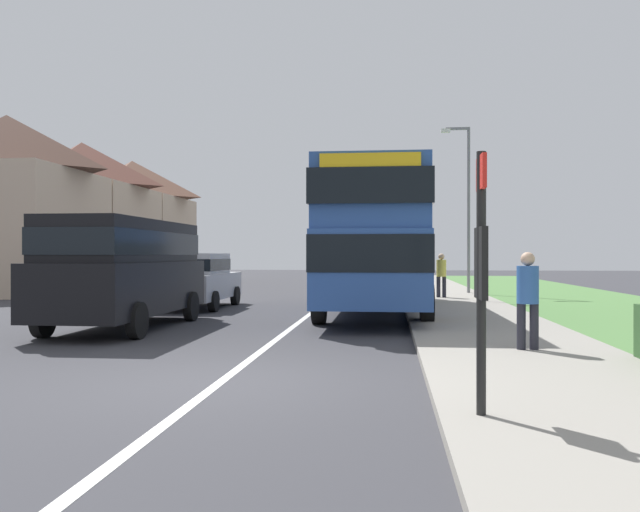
{
  "coord_description": "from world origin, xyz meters",
  "views": [
    {
      "loc": [
        2.13,
        -8.06,
        1.63
      ],
      "look_at": [
        0.71,
        5.4,
        1.6
      ],
      "focal_mm": 36.29,
      "sensor_mm": 36.0,
      "label": 1
    }
  ],
  "objects": [
    {
      "name": "parked_van_black",
      "position": [
        -3.63,
        5.63,
        1.4
      ],
      "size": [
        2.11,
        5.53,
        2.38
      ],
      "color": "black",
      "rests_on": "ground_plane"
    },
    {
      "name": "parked_car_silver",
      "position": [
        -3.66,
        11.07,
        0.91
      ],
      "size": [
        1.94,
        4.23,
        1.66
      ],
      "color": "#B7B7BC",
      "rests_on": "ground_plane"
    },
    {
      "name": "house_terrace_far_side",
      "position": [
        -13.6,
        23.77,
        3.71
      ],
      "size": [
        6.23,
        19.66,
        7.42
      ],
      "color": "#C1A88E",
      "rests_on": "ground_plane"
    },
    {
      "name": "ground_plane",
      "position": [
        0.0,
        0.0,
        0.0
      ],
      "size": [
        120.0,
        120.0,
        0.0
      ],
      "primitive_type": "plane",
      "color": "#38383D"
    },
    {
      "name": "pedestrian_at_stop",
      "position": [
        4.33,
        2.49,
        0.98
      ],
      "size": [
        0.34,
        0.34,
        1.67
      ],
      "color": "#23232D",
      "rests_on": "ground_plane"
    },
    {
      "name": "pedestrian_walking_away",
      "position": [
        4.0,
        15.1,
        0.98
      ],
      "size": [
        0.34,
        0.34,
        1.67
      ],
      "color": "#23232D",
      "rests_on": "ground_plane"
    },
    {
      "name": "cycle_route_sign",
      "position": [
        5.14,
        13.36,
        1.43
      ],
      "size": [
        0.44,
        0.08,
        2.52
      ],
      "color": "slate",
      "rests_on": "ground_plane"
    },
    {
      "name": "lane_marking_centre",
      "position": [
        0.0,
        8.0,
        0.0
      ],
      "size": [
        0.14,
        60.0,
        0.01
      ],
      "primitive_type": "cube",
      "color": "silver",
      "rests_on": "ground_plane"
    },
    {
      "name": "double_decker_bus",
      "position": [
        1.77,
        9.81,
        2.14
      ],
      "size": [
        2.8,
        10.29,
        3.7
      ],
      "color": "#284C93",
      "rests_on": "ground_plane"
    },
    {
      "name": "street_lamp_mid",
      "position": [
        5.19,
        17.98,
        3.88
      ],
      "size": [
        1.14,
        0.2,
        6.68
      ],
      "color": "slate",
      "rests_on": "ground_plane"
    },
    {
      "name": "pavement_near_side",
      "position": [
        4.2,
        6.0,
        0.06
      ],
      "size": [
        3.2,
        68.0,
        0.12
      ],
      "primitive_type": "cube",
      "color": "gray",
      "rests_on": "ground_plane"
    },
    {
      "name": "bus_stop_sign",
      "position": [
        3.0,
        -1.85,
        1.54
      ],
      "size": [
        0.09,
        0.52,
        2.6
      ],
      "color": "black",
      "rests_on": "ground_plane"
    }
  ]
}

